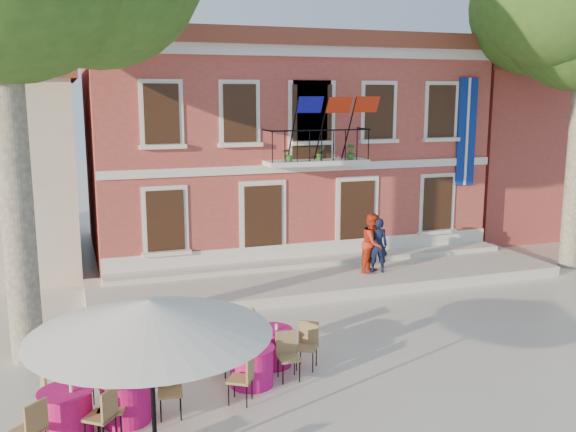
% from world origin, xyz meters
% --- Properties ---
extents(ground, '(90.00, 90.00, 0.00)m').
position_xyz_m(ground, '(0.00, 0.00, 0.00)').
color(ground, beige).
rests_on(ground, ground).
extents(main_building, '(13.50, 9.59, 7.50)m').
position_xyz_m(main_building, '(2.00, 9.99, 3.78)').
color(main_building, '#C24946').
rests_on(main_building, ground).
extents(neighbor_east, '(9.40, 9.40, 6.40)m').
position_xyz_m(neighbor_east, '(14.00, 11.00, 3.22)').
color(neighbor_east, '#C24946').
rests_on(neighbor_east, ground).
extents(terrace, '(14.00, 3.40, 0.30)m').
position_xyz_m(terrace, '(2.00, 4.40, 0.15)').
color(terrace, silver).
rests_on(terrace, ground).
extents(patio_umbrella, '(3.55, 3.55, 2.64)m').
position_xyz_m(patio_umbrella, '(-4.25, -3.71, 2.37)').
color(patio_umbrella, black).
rests_on(patio_umbrella, ground).
extents(pedestrian_navy, '(0.70, 0.56, 1.66)m').
position_xyz_m(pedestrian_navy, '(3.37, 4.03, 1.13)').
color(pedestrian_navy, black).
rests_on(pedestrian_navy, terrace).
extents(pedestrian_orange, '(1.10, 1.08, 1.79)m').
position_xyz_m(pedestrian_orange, '(3.25, 4.09, 1.19)').
color(pedestrian_orange, red).
rests_on(pedestrian_orange, terrace).
extents(cafe_table_0, '(1.83, 1.79, 0.95)m').
position_xyz_m(cafe_table_0, '(-5.50, -2.26, 0.43)').
color(cafe_table_0, '#E0158C').
rests_on(cafe_table_0, ground).
extents(cafe_table_1, '(1.65, 1.87, 0.95)m').
position_xyz_m(cafe_table_1, '(-2.11, -1.47, 0.43)').
color(cafe_table_1, '#E0158C').
rests_on(cafe_table_1, ground).
extents(cafe_table_3, '(1.73, 1.86, 0.95)m').
position_xyz_m(cafe_table_3, '(-4.53, -2.12, 0.43)').
color(cafe_table_3, '#E0158C').
rests_on(cafe_table_3, ground).
extents(cafe_table_4, '(1.87, 1.68, 0.95)m').
position_xyz_m(cafe_table_4, '(-1.46, -0.69, 0.43)').
color(cafe_table_4, '#E0158C').
rests_on(cafe_table_4, ground).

